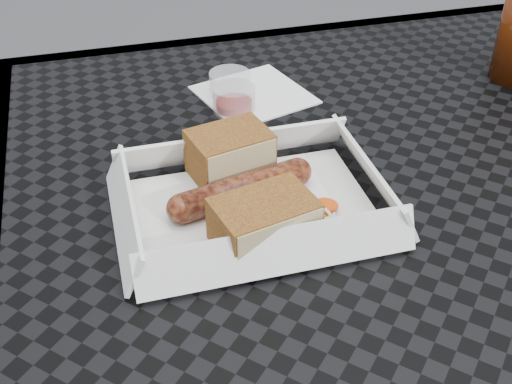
% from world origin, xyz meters
% --- Properties ---
extents(patio_table, '(0.80, 0.80, 0.74)m').
position_xyz_m(patio_table, '(0.00, 0.00, 0.67)').
color(patio_table, black).
rests_on(patio_table, ground).
extents(food_tray, '(0.22, 0.15, 0.00)m').
position_xyz_m(food_tray, '(-0.15, -0.01, 0.75)').
color(food_tray, white).
rests_on(food_tray, patio_table).
extents(bratwurst, '(0.15, 0.06, 0.03)m').
position_xyz_m(bratwurst, '(-0.16, 0.00, 0.76)').
color(bratwurst, brown).
rests_on(bratwurst, food_tray).
extents(bread_near, '(0.09, 0.07, 0.05)m').
position_xyz_m(bread_near, '(-0.15, 0.05, 0.77)').
color(bread_near, brown).
rests_on(bread_near, food_tray).
extents(bread_far, '(0.10, 0.07, 0.04)m').
position_xyz_m(bread_far, '(-0.15, -0.06, 0.77)').
color(bread_far, brown).
rests_on(bread_far, food_tray).
extents(veg_garnish, '(0.03, 0.03, 0.00)m').
position_xyz_m(veg_garnish, '(-0.10, -0.04, 0.75)').
color(veg_garnish, '#D64109').
rests_on(veg_garnish, food_tray).
extents(napkin, '(0.15, 0.15, 0.00)m').
position_xyz_m(napkin, '(-0.09, 0.21, 0.75)').
color(napkin, white).
rests_on(napkin, patio_table).
extents(condiment_cup_sauce, '(0.05, 0.05, 0.03)m').
position_xyz_m(condiment_cup_sauce, '(-0.12, 0.18, 0.76)').
color(condiment_cup_sauce, maroon).
rests_on(condiment_cup_sauce, patio_table).
extents(condiment_cup_empty, '(0.05, 0.05, 0.03)m').
position_xyz_m(condiment_cup_empty, '(-0.11, 0.22, 0.76)').
color(condiment_cup_empty, silver).
rests_on(condiment_cup_empty, patio_table).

